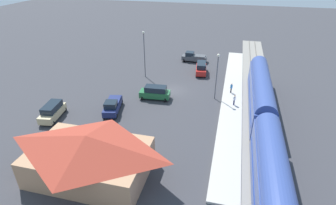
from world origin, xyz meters
The scene contains 14 objects.
ground_plane centered at (0.00, 0.00, 0.00)m, with size 200.00×200.00×0.00m, color #38383D.
railway_track centered at (-14.00, 0.00, 0.09)m, with size 4.80×70.00×0.30m.
platform centered at (-10.00, 0.00, 0.15)m, with size 3.20×46.00×0.30m.
passenger_train centered at (-14.00, 12.58, 2.86)m, with size 2.93×39.48×4.98m.
station_building centered at (4.00, 22.00, 2.60)m, with size 12.80×8.42×5.01m.
pedestrian_on_platform centered at (-9.70, -0.97, 1.28)m, with size 0.36×0.36×1.71m.
pedestrian_waiting_far centered at (-10.31, 3.25, 1.28)m, with size 0.36×0.36×1.71m.
suv_red centered at (-3.53, -8.90, 1.15)m, with size 2.54×5.10×2.22m.
pickup_charcoal centered at (-1.00, -15.41, 1.03)m, with size 5.41×2.51×2.14m.
suv_green centered at (2.29, 3.67, 1.15)m, with size 5.03×2.67×2.22m.
suv_tan centered at (14.88, 13.05, 1.15)m, with size 2.61×5.12×2.22m.
pickup_navy centered at (7.30, 9.22, 1.03)m, with size 3.05×5.69×2.14m.
light_pole_near_platform centered at (-7.20, 1.33, 4.83)m, with size 0.44×0.44×7.67m.
light_pole_lot_center centered at (6.76, -4.65, 5.47)m, with size 0.44×0.44×8.84m.
Camera 1 is at (-9.19, 40.95, 20.57)m, focal length 28.55 mm.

